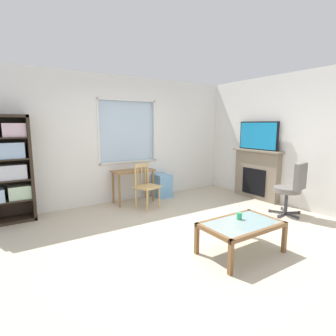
{
  "coord_description": "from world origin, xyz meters",
  "views": [
    {
      "loc": [
        -2.29,
        -3.17,
        1.69
      ],
      "look_at": [
        0.12,
        0.54,
        0.96
      ],
      "focal_mm": 28.61,
      "sensor_mm": 36.0,
      "label": 1
    }
  ],
  "objects_px": {
    "office_chair": "(292,187)",
    "coffee_table": "(241,227)",
    "sippy_cup": "(239,216)",
    "bookshelf": "(1,166)",
    "tv": "(258,136)",
    "wooden_chair": "(146,186)",
    "desk_under_window": "(133,176)",
    "fireplace": "(257,174)",
    "plastic_drawer_unit": "(162,185)"
  },
  "relations": [
    {
      "from": "plastic_drawer_unit",
      "to": "office_chair",
      "type": "relative_size",
      "value": 0.54
    },
    {
      "from": "fireplace",
      "to": "wooden_chair",
      "type": "bearing_deg",
      "value": 164.17
    },
    {
      "from": "fireplace",
      "to": "sippy_cup",
      "type": "xyz_separation_m",
      "value": [
        -2.27,
        -1.55,
        -0.1
      ]
    },
    {
      "from": "bookshelf",
      "to": "office_chair",
      "type": "bearing_deg",
      "value": -29.02
    },
    {
      "from": "wooden_chair",
      "to": "plastic_drawer_unit",
      "type": "xyz_separation_m",
      "value": [
        0.72,
        0.57,
        -0.19
      ]
    },
    {
      "from": "bookshelf",
      "to": "wooden_chair",
      "type": "relative_size",
      "value": 2.05
    },
    {
      "from": "desk_under_window",
      "to": "plastic_drawer_unit",
      "type": "height_order",
      "value": "desk_under_window"
    },
    {
      "from": "bookshelf",
      "to": "sippy_cup",
      "type": "xyz_separation_m",
      "value": [
        2.62,
        -2.88,
        -0.52
      ]
    },
    {
      "from": "desk_under_window",
      "to": "fireplace",
      "type": "bearing_deg",
      "value": -25.83
    },
    {
      "from": "desk_under_window",
      "to": "sippy_cup",
      "type": "bearing_deg",
      "value": -84.97
    },
    {
      "from": "wooden_chair",
      "to": "office_chair",
      "type": "relative_size",
      "value": 0.9
    },
    {
      "from": "desk_under_window",
      "to": "fireplace",
      "type": "height_order",
      "value": "fireplace"
    },
    {
      "from": "office_chair",
      "to": "coffee_table",
      "type": "xyz_separation_m",
      "value": [
        -1.9,
        -0.51,
        -0.19
      ]
    },
    {
      "from": "bookshelf",
      "to": "plastic_drawer_unit",
      "type": "bearing_deg",
      "value": -1.04
    },
    {
      "from": "bookshelf",
      "to": "wooden_chair",
      "type": "xyz_separation_m",
      "value": [
        2.42,
        -0.62,
        -0.52
      ]
    },
    {
      "from": "desk_under_window",
      "to": "fireplace",
      "type": "relative_size",
      "value": 0.72
    },
    {
      "from": "plastic_drawer_unit",
      "to": "desk_under_window",
      "type": "bearing_deg",
      "value": -176.24
    },
    {
      "from": "bookshelf",
      "to": "wooden_chair",
      "type": "bearing_deg",
      "value": -14.44
    },
    {
      "from": "desk_under_window",
      "to": "wooden_chair",
      "type": "height_order",
      "value": "wooden_chair"
    },
    {
      "from": "sippy_cup",
      "to": "bookshelf",
      "type": "bearing_deg",
      "value": 132.35
    },
    {
      "from": "coffee_table",
      "to": "sippy_cup",
      "type": "height_order",
      "value": "sippy_cup"
    },
    {
      "from": "plastic_drawer_unit",
      "to": "sippy_cup",
      "type": "bearing_deg",
      "value": -100.4
    },
    {
      "from": "tv",
      "to": "plastic_drawer_unit",
      "type": "bearing_deg",
      "value": 143.85
    },
    {
      "from": "coffee_table",
      "to": "sippy_cup",
      "type": "bearing_deg",
      "value": 55.92
    },
    {
      "from": "tv",
      "to": "wooden_chair",
      "type": "bearing_deg",
      "value": 164.06
    },
    {
      "from": "bookshelf",
      "to": "fireplace",
      "type": "xyz_separation_m",
      "value": [
        4.89,
        -1.32,
        -0.42
      ]
    },
    {
      "from": "office_chair",
      "to": "coffee_table",
      "type": "height_order",
      "value": "office_chair"
    },
    {
      "from": "bookshelf",
      "to": "desk_under_window",
      "type": "xyz_separation_m",
      "value": [
        2.38,
        -0.11,
        -0.4
      ]
    },
    {
      "from": "desk_under_window",
      "to": "bookshelf",
      "type": "bearing_deg",
      "value": 177.43
    },
    {
      "from": "office_chair",
      "to": "tv",
      "type": "bearing_deg",
      "value": 69.8
    },
    {
      "from": "tv",
      "to": "coffee_table",
      "type": "distance_m",
      "value": 3.05
    },
    {
      "from": "office_chair",
      "to": "sippy_cup",
      "type": "xyz_separation_m",
      "value": [
        -1.83,
        -0.41,
        -0.09
      ]
    },
    {
      "from": "office_chair",
      "to": "plastic_drawer_unit",
      "type": "bearing_deg",
      "value": 118.54
    },
    {
      "from": "desk_under_window",
      "to": "coffee_table",
      "type": "bearing_deg",
      "value": -86.57
    },
    {
      "from": "plastic_drawer_unit",
      "to": "tv",
      "type": "bearing_deg",
      "value": -36.15
    },
    {
      "from": "plastic_drawer_unit",
      "to": "sippy_cup",
      "type": "relative_size",
      "value": 5.99
    },
    {
      "from": "bookshelf",
      "to": "office_chair",
      "type": "relative_size",
      "value": 1.85
    },
    {
      "from": "desk_under_window",
      "to": "plastic_drawer_unit",
      "type": "bearing_deg",
      "value": 3.76
    },
    {
      "from": "desk_under_window",
      "to": "coffee_table",
      "type": "xyz_separation_m",
      "value": [
        0.17,
        -2.88,
        -0.22
      ]
    },
    {
      "from": "sippy_cup",
      "to": "fireplace",
      "type": "bearing_deg",
      "value": 34.37
    },
    {
      "from": "tv",
      "to": "office_chair",
      "type": "distance_m",
      "value": 1.5
    },
    {
      "from": "sippy_cup",
      "to": "tv",
      "type": "bearing_deg",
      "value": 34.59
    },
    {
      "from": "plastic_drawer_unit",
      "to": "fireplace",
      "type": "xyz_separation_m",
      "value": [
        1.75,
        -1.27,
        0.29
      ]
    },
    {
      "from": "fireplace",
      "to": "office_chair",
      "type": "bearing_deg",
      "value": -110.99
    },
    {
      "from": "fireplace",
      "to": "coffee_table",
      "type": "distance_m",
      "value": 2.88
    },
    {
      "from": "coffee_table",
      "to": "desk_under_window",
      "type": "bearing_deg",
      "value": 93.43
    },
    {
      "from": "wooden_chair",
      "to": "coffee_table",
      "type": "xyz_separation_m",
      "value": [
        0.13,
        -2.36,
        -0.1
      ]
    },
    {
      "from": "bookshelf",
      "to": "plastic_drawer_unit",
      "type": "height_order",
      "value": "bookshelf"
    },
    {
      "from": "office_chair",
      "to": "sippy_cup",
      "type": "relative_size",
      "value": 11.11
    },
    {
      "from": "sippy_cup",
      "to": "office_chair",
      "type": "bearing_deg",
      "value": 12.51
    }
  ]
}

